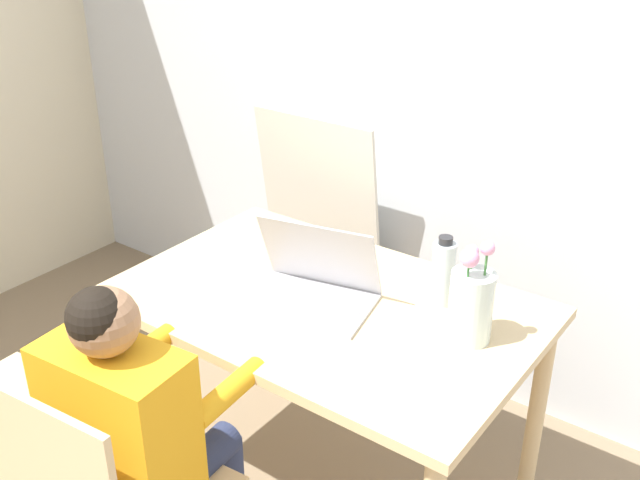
{
  "coord_description": "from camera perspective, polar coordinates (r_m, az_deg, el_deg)",
  "views": [
    {
      "loc": [
        0.82,
        -0.04,
        1.79
      ],
      "look_at": [
        -0.26,
        1.42,
        0.89
      ],
      "focal_mm": 42.0,
      "sensor_mm": 36.0,
      "label": 1
    }
  ],
  "objects": [
    {
      "name": "wall_back",
      "position": [
        2.47,
        16.58,
        12.71
      ],
      "size": [
        6.4,
        0.05,
        2.5
      ],
      "color": "silver",
      "rests_on": "ground_plane"
    },
    {
      "name": "dining_table",
      "position": [
        2.15,
        0.36,
        -6.59
      ],
      "size": [
        1.17,
        0.76,
        0.71
      ],
      "color": "#D6B784",
      "rests_on": "ground_plane"
    },
    {
      "name": "person_seated",
      "position": [
        1.83,
        -13.71,
        -13.56
      ],
      "size": [
        0.38,
        0.45,
        1.03
      ],
      "rotation": [
        0.0,
        0.0,
        3.23
      ],
      "color": "orange",
      "rests_on": "ground_plane"
    },
    {
      "name": "laptop",
      "position": [
        2.08,
        -0.48,
        -3.28
      ],
      "size": [
        0.39,
        0.31,
        0.23
      ],
      "rotation": [
        0.0,
        0.0,
        0.22
      ],
      "color": "#B2B2B7",
      "rests_on": "dining_table"
    },
    {
      "name": "flower_vase",
      "position": [
        1.92,
        11.44,
        -4.71
      ],
      "size": [
        0.11,
        0.11,
        0.28
      ],
      "color": "silver",
      "rests_on": "dining_table"
    },
    {
      "name": "water_bottle",
      "position": [
        2.07,
        9.36,
        -2.45
      ],
      "size": [
        0.07,
        0.07,
        0.2
      ],
      "color": "silver",
      "rests_on": "dining_table"
    },
    {
      "name": "cardboard_panel",
      "position": [
        2.94,
        0.18,
        0.36
      ],
      "size": [
        0.53,
        0.15,
        1.0
      ],
      "color": "silver",
      "rests_on": "ground_plane"
    }
  ]
}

